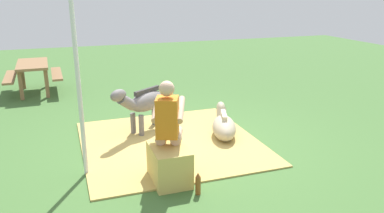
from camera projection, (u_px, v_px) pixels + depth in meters
The scene contains 9 objects.
ground_plane at pixel (189, 144), 6.35m from camera, with size 24.00×24.00×0.00m, color #426B33.
hay_patch at pixel (170, 142), 6.38m from camera, with size 2.92×2.85×0.02m, color tan.
hay_bale at pixel (169, 164), 5.05m from camera, with size 0.66×0.47×0.49m, color tan.
person_seated at pixel (168, 124), 5.06m from camera, with size 0.72×0.57×1.37m.
pony_standing at pixel (144, 102), 6.70m from camera, with size 0.92×1.17×0.92m.
pony_lying at pixel (224, 125), 6.65m from camera, with size 1.35×0.69×0.42m.
soda_bottle at pixel (198, 184), 4.76m from camera, with size 0.07×0.07×0.30m.
tent_pole_left at pixel (79, 92), 4.97m from camera, with size 0.06×0.06×2.37m, color silver.
picnic_bench at pixel (33, 70), 9.26m from camera, with size 1.54×1.34×0.75m.
Camera 1 is at (-5.57, 1.88, 2.49)m, focal length 35.64 mm.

